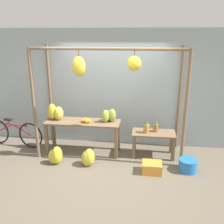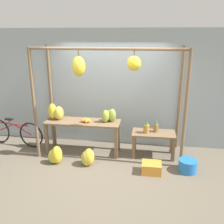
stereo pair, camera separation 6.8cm
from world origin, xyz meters
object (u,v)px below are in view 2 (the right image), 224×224
object	(u,v)px
orange_pile	(86,121)
banana_pile_ground_left	(55,156)
pineapple_cluster	(150,127)
banana_pile_ground_right	(87,158)
fruit_crate_white	(151,168)
blue_bucket	(188,166)
parked_bicycle	(15,132)
papaya_pile	(110,116)
banana_pile_on_table	(56,112)

from	to	relation	value
orange_pile	banana_pile_ground_left	size ratio (longest dim) A/B	0.59
pineapple_cluster	banana_pile_ground_left	distance (m)	2.16
orange_pile	banana_pile_ground_right	size ratio (longest dim) A/B	0.62
pineapple_cluster	banana_pile_ground_right	bearing A→B (deg)	-153.88
fruit_crate_white	blue_bucket	xyz separation A→B (m)	(0.72, 0.15, 0.02)
orange_pile	blue_bucket	bearing A→B (deg)	-12.63
banana_pile_ground_left	banana_pile_ground_right	xyz separation A→B (m)	(0.70, 0.02, -0.01)
fruit_crate_white	parked_bicycle	xyz separation A→B (m)	(-3.37, 0.83, 0.23)
pineapple_cluster	papaya_pile	world-z (taller)	papaya_pile
orange_pile	banana_pile_ground_left	xyz separation A→B (m)	(-0.56, -0.56, -0.63)
fruit_crate_white	blue_bucket	size ratio (longest dim) A/B	1.05
pineapple_cluster	fruit_crate_white	distance (m)	0.94
orange_pile	blue_bucket	xyz separation A→B (m)	(2.20, -0.49, -0.68)
banana_pile_ground_left	pineapple_cluster	bearing A→B (deg)	18.19
papaya_pile	pineapple_cluster	bearing A→B (deg)	-2.50
orange_pile	parked_bicycle	bearing A→B (deg)	174.30
parked_bicycle	papaya_pile	size ratio (longest dim) A/B	4.38
pineapple_cluster	banana_pile_on_table	bearing A→B (deg)	179.75
banana_pile_on_table	fruit_crate_white	world-z (taller)	banana_pile_on_table
banana_pile_ground_left	blue_bucket	xyz separation A→B (m)	(2.76, 0.07, -0.05)
banana_pile_on_table	blue_bucket	xyz separation A→B (m)	(2.95, -0.59, -0.81)
pineapple_cluster	fruit_crate_white	world-z (taller)	pineapple_cluster
banana_pile_on_table	papaya_pile	distance (m)	1.26
pineapple_cluster	fruit_crate_white	size ratio (longest dim) A/B	0.85
banana_pile_on_table	banana_pile_ground_left	world-z (taller)	banana_pile_on_table
fruit_crate_white	papaya_pile	distance (m)	1.47
orange_pile	banana_pile_ground_left	distance (m)	1.01
banana_pile_ground_right	blue_bucket	xyz separation A→B (m)	(2.06, 0.05, -0.05)
parked_bicycle	papaya_pile	xyz separation A→B (m)	(2.40, -0.06, 0.56)
banana_pile_ground_left	banana_pile_ground_right	distance (m)	0.70
banana_pile_ground_right	papaya_pile	world-z (taller)	papaya_pile
banana_pile_on_table	fruit_crate_white	bearing A→B (deg)	-18.50
banana_pile_ground_left	parked_bicycle	distance (m)	1.54
banana_pile_on_table	papaya_pile	world-z (taller)	banana_pile_on_table
banana_pile_ground_left	banana_pile_ground_right	world-z (taller)	banana_pile_ground_left
orange_pile	blue_bucket	size ratio (longest dim) A/B	0.64
banana_pile_ground_left	papaya_pile	world-z (taller)	papaya_pile
papaya_pile	banana_pile_on_table	bearing A→B (deg)	-178.61
blue_bucket	papaya_pile	bearing A→B (deg)	159.77
pineapple_cluster	banana_pile_ground_right	xyz separation A→B (m)	(-1.29, -0.63, -0.52)
banana_pile_ground_right	parked_bicycle	distance (m)	2.16
banana_pile_on_table	blue_bucket	world-z (taller)	banana_pile_on_table
banana_pile_ground_left	fruit_crate_white	xyz separation A→B (m)	(2.04, -0.08, -0.07)
pineapple_cluster	parked_bicycle	distance (m)	3.34
banana_pile_on_table	parked_bicycle	size ratio (longest dim) A/B	0.28
banana_pile_ground_left	papaya_pile	size ratio (longest dim) A/B	1.10
fruit_crate_white	blue_bucket	world-z (taller)	blue_bucket
banana_pile_ground_right	parked_bicycle	xyz separation A→B (m)	(-2.03, 0.73, 0.17)
blue_bucket	parked_bicycle	bearing A→B (deg)	170.53
pineapple_cluster	banana_pile_ground_left	size ratio (longest dim) A/B	0.83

